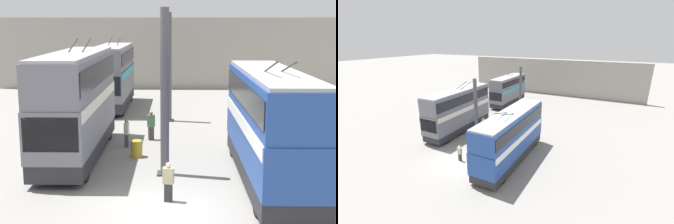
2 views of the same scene
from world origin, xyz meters
The scene contains 11 objects.
ground_plane centered at (0.00, 0.00, 0.00)m, with size 240.00×240.00×0.00m, color gray.
depot_back_wall centered at (31.53, 0.00, 3.65)m, with size 0.50×36.00×7.30m.
support_column_near centered at (3.84, 0.00, 3.65)m, with size 0.71×0.71×7.55m.
support_column_far centered at (15.57, 0.00, 3.65)m, with size 0.71×0.71×7.55m.
bus_left_near centered at (2.95, -4.57, 2.77)m, with size 10.67×2.54×5.50m.
bus_right_near centered at (6.60, 4.57, 3.08)m, with size 10.42×2.54×6.03m.
bus_right_far centered at (20.68, 4.57, 2.88)m, with size 9.47×2.54×5.65m.
person_by_right_row centered at (8.56, 2.25, 0.84)m, with size 0.44×0.28×1.60m.
person_aisle_foreground centered at (0.52, -0.22, 0.83)m, with size 0.32×0.46×1.59m.
person_aisle_midway centered at (10.16, 0.96, 0.93)m, with size 0.39×0.48×1.75m.
oil_drum centered at (6.64, 1.54, 0.43)m, with size 0.64×0.64×0.87m.
Camera 1 is at (-16.80, -0.51, 6.96)m, focal length 50.00 mm.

